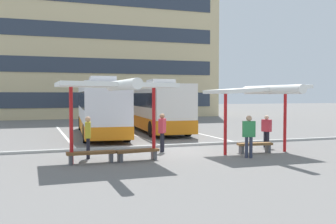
{
  "coord_description": "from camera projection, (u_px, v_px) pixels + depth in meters",
  "views": [
    {
      "loc": [
        -6.35,
        -16.73,
        2.61
      ],
      "look_at": [
        0.84,
        3.62,
        1.65
      ],
      "focal_mm": 42.03,
      "sensor_mm": 36.0,
      "label": 1
    }
  ],
  "objects": [
    {
      "name": "waiting_passenger_2",
      "position": [
        162.0,
        129.0,
        17.81
      ],
      "size": [
        0.47,
        0.54,
        1.75
      ],
      "color": "black",
      "rests_on": "ground"
    },
    {
      "name": "terminal_building",
      "position": [
        83.0,
        41.0,
        48.48
      ],
      "size": [
        30.27,
        14.1,
        21.2
      ],
      "color": "#D1BC8C",
      "rests_on": "ground"
    },
    {
      "name": "waiting_passenger_0",
      "position": [
        267.0,
        129.0,
        19.26
      ],
      "size": [
        0.39,
        0.51,
        1.59
      ],
      "color": "black",
      "rests_on": "ground"
    },
    {
      "name": "ground_plane",
      "position": [
        177.0,
        151.0,
        17.99
      ],
      "size": [
        160.0,
        160.0,
        0.0
      ],
      "primitive_type": "plane",
      "color": "slate"
    },
    {
      "name": "bench_2",
      "position": [
        255.0,
        145.0,
        17.53
      ],
      "size": [
        1.61,
        0.6,
        0.45
      ],
      "color": "brown",
      "rests_on": "ground"
    },
    {
      "name": "lane_stripe_2",
      "position": [
        187.0,
        131.0,
        28.1
      ],
      "size": [
        0.16,
        14.0,
        0.01
      ],
      "primitive_type": "cube",
      "color": "white",
      "rests_on": "ground"
    },
    {
      "name": "waiting_passenger_1",
      "position": [
        88.0,
        134.0,
        15.91
      ],
      "size": [
        0.3,
        0.52,
        1.72
      ],
      "color": "black",
      "rests_on": "ground"
    },
    {
      "name": "waiting_passenger_3",
      "position": [
        249.0,
        133.0,
        16.13
      ],
      "size": [
        0.55,
        0.39,
        1.75
      ],
      "color": "#33384C",
      "rests_on": "ground"
    },
    {
      "name": "bench_0",
      "position": [
        91.0,
        154.0,
        14.89
      ],
      "size": [
        1.83,
        0.43,
        0.45
      ],
      "color": "brown",
      "rests_on": "ground"
    },
    {
      "name": "lane_stripe_1",
      "position": [
        129.0,
        133.0,
        26.67
      ],
      "size": [
        0.16,
        14.0,
        0.01
      ],
      "primitive_type": "cube",
      "color": "white",
      "rests_on": "ground"
    },
    {
      "name": "waiting_shelter_0",
      "position": [
        115.0,
        87.0,
        14.87
      ],
      "size": [
        4.23,
        5.13,
        3.12
      ],
      "color": "red",
      "rests_on": "ground"
    },
    {
      "name": "lane_stripe_0",
      "position": [
        64.0,
        135.0,
        25.25
      ],
      "size": [
        0.16,
        14.0,
        0.01
      ],
      "primitive_type": "cube",
      "color": "white",
      "rests_on": "ground"
    },
    {
      "name": "platform_kerb",
      "position": [
        165.0,
        146.0,
        19.52
      ],
      "size": [
        44.0,
        0.24,
        0.12
      ],
      "primitive_type": "cube",
      "color": "#ADADA8",
      "rests_on": "ground"
    },
    {
      "name": "waiting_shelter_1",
      "position": [
        260.0,
        91.0,
        17.1
      ],
      "size": [
        4.05,
        4.42,
        3.04
      ],
      "color": "red",
      "rests_on": "ground"
    },
    {
      "name": "bench_1",
      "position": [
        137.0,
        152.0,
        15.43
      ],
      "size": [
        1.77,
        0.63,
        0.45
      ],
      "color": "brown",
      "rests_on": "ground"
    },
    {
      "name": "coach_bus_1",
      "position": [
        156.0,
        108.0,
        27.73
      ],
      "size": [
        3.28,
        10.76,
        3.61
      ],
      "color": "silver",
      "rests_on": "ground"
    },
    {
      "name": "coach_bus_0",
      "position": [
        101.0,
        108.0,
        25.19
      ],
      "size": [
        3.47,
        11.33,
        3.68
      ],
      "color": "silver",
      "rests_on": "ground"
    }
  ]
}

